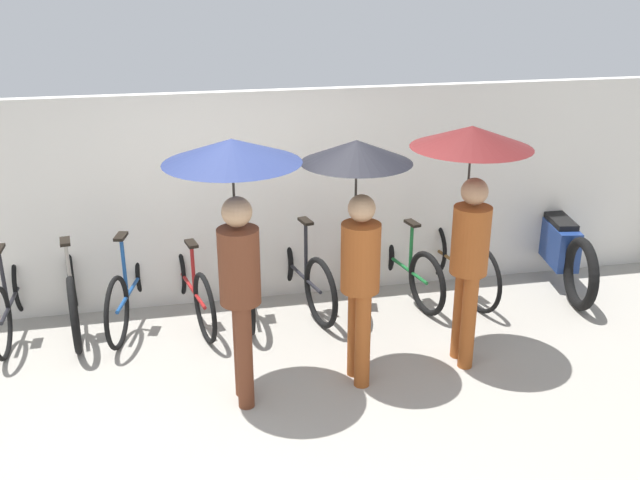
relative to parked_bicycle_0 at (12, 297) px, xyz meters
name	(u,v)px	position (x,y,z in m)	size (l,w,h in m)	color
ground_plane	(272,410)	(2.23, -1.81, -0.36)	(30.00, 30.00, 0.00)	#9E998E
back_wall	(239,199)	(2.23, 0.32, 0.73)	(13.69, 0.12, 2.18)	silver
parked_bicycle_0	(12,297)	(0.00, 0.00, 0.00)	(0.44, 1.64, 1.03)	black
parked_bicycle_1	(72,292)	(0.56, -0.02, 0.01)	(0.44, 1.68, 0.98)	black
parked_bicycle_2	(132,285)	(1.11, 0.03, 0.01)	(0.55, 1.74, 0.98)	black
parked_bicycle_3	(189,283)	(1.67, -0.02, 0.00)	(0.55, 1.74, 1.06)	black
parked_bicycle_4	(245,275)	(2.23, 0.02, 0.02)	(0.44, 1.70, 1.05)	black
parked_bicycle_5	(298,270)	(2.78, 0.04, 0.01)	(0.57, 1.73, 1.11)	black
parked_bicycle_6	(351,267)	(3.34, 0.05, -0.01)	(0.49, 1.60, 1.03)	black
parked_bicycle_7	(401,263)	(3.89, 0.05, -0.01)	(0.52, 1.66, 1.11)	black
parked_bicycle_8	(453,259)	(4.45, -0.01, 0.02)	(0.49, 1.70, 1.11)	black
pedestrian_leading	(235,199)	(2.03, -1.52, 1.33)	(1.04, 1.04, 2.14)	brown
pedestrian_center	(358,204)	(3.01, -1.43, 1.20)	(0.88, 0.88, 2.06)	#9E4C1E
pedestrian_trailing	(471,181)	(3.99, -1.32, 1.29)	(1.01, 1.01, 2.10)	#9E4C1E
motorcycle	(557,245)	(5.69, 0.03, 0.06)	(0.62, 2.11, 0.94)	black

